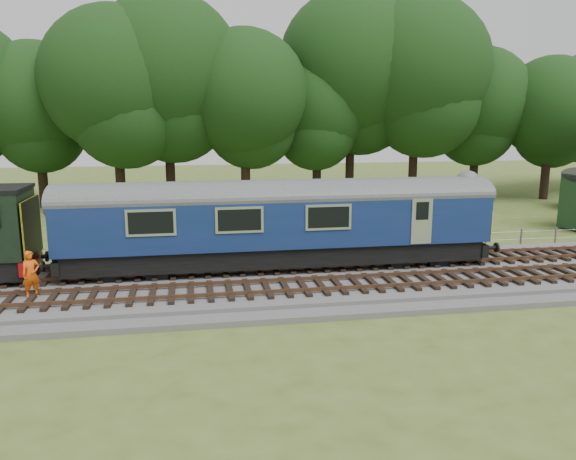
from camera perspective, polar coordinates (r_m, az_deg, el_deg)
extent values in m
plane|color=#4A5D22|center=(24.43, 12.15, -4.85)|extent=(120.00, 120.00, 0.00)
cube|color=#4C4C4F|center=(24.39, 12.17, -4.45)|extent=(70.00, 7.00, 0.35)
cube|color=brown|center=(24.92, 11.61, -3.34)|extent=(66.50, 0.07, 0.14)
cube|color=brown|center=(26.21, 10.47, -2.56)|extent=(66.50, 0.07, 0.14)
cube|color=brown|center=(22.26, 14.43, -5.25)|extent=(66.50, 0.07, 0.14)
cube|color=brown|center=(23.52, 13.00, -4.28)|extent=(66.50, 0.07, 0.14)
cube|color=black|center=(24.07, -0.90, -2.23)|extent=(17.46, 2.52, 0.85)
cube|color=navy|center=(23.77, -0.91, 1.11)|extent=(18.00, 2.80, 2.05)
cube|color=yellow|center=(26.75, 18.55, 0.86)|extent=(0.06, 2.74, 1.30)
cube|color=black|center=(25.71, 12.43, -2.07)|extent=(2.60, 2.00, 0.55)
cube|color=black|center=(23.95, -15.25, -3.19)|extent=(2.60, 2.00, 0.55)
cube|color=#970B0E|center=(24.63, -24.63, -2.97)|extent=(0.25, 2.60, 0.55)
cube|color=yellow|center=(24.31, -24.58, 0.24)|extent=(0.06, 2.55, 2.30)
imported|color=#F9580D|center=(22.14, -24.65, -4.11)|extent=(0.75, 0.67, 1.71)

